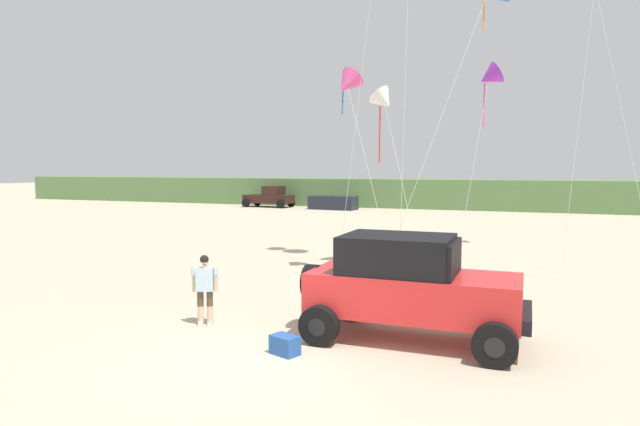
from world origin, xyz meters
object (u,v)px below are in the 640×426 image
Objects in this scene: distant_pickup at (270,197)px; kite_pink_ribbon at (489,77)px; jeep at (410,285)px; distant_sedan at (333,203)px; kite_orange_streamer at (347,84)px; cooler_box at (285,345)px; kite_yellow_diamond at (384,101)px; person_watching at (205,286)px.

kite_pink_ribbon is at bearing -50.94° from distant_pickup.
distant_pickup is 0.64× the size of kite_pink_ribbon.
jeep is 40.22m from distant_pickup.
distant_sedan is 30.29m from kite_orange_streamer.
distant_pickup is at bearing 137.44° from cooler_box.
jeep reaches higher than distant_sedan.
distant_pickup is at bearing 123.63° from kite_yellow_diamond.
jeep is 1.16× the size of distant_sedan.
kite_pink_ribbon is (0.92, 8.33, 5.57)m from jeep.
jeep is at bearing 61.07° from cooler_box.
jeep is 0.66× the size of kite_pink_ribbon.
person_watching is at bearing -65.98° from distant_pickup.
kite_orange_streamer is at bearing -65.13° from distant_sedan.
jeep is at bearing 7.36° from person_watching.
kite_pink_ribbon is (5.65, 8.94, 5.83)m from person_watching.
distant_pickup reaches higher than cooler_box.
cooler_box is at bearing -139.68° from jeep.
distant_pickup is at bearing 129.06° from kite_pink_ribbon.
jeep reaches higher than distant_pickup.
cooler_box is 0.08× the size of kite_orange_streamer.
kite_yellow_diamond is at bearing -56.37° from distant_pickup.
kite_orange_streamer is at bearing 79.36° from person_watching.
distant_pickup is at bearing 114.02° from person_watching.
kite_yellow_diamond is at bearing 76.12° from person_watching.
person_watching is 2.98× the size of cooler_box.
kite_orange_streamer reaches higher than cooler_box.
kite_orange_streamer is (1.27, 6.74, 5.53)m from person_watching.
distant_sedan is 28.93m from kite_yellow_diamond.
cooler_box is at bearing -86.98° from kite_yellow_diamond.
kite_pink_ribbon is (21.36, -26.31, 5.83)m from distant_pickup.
kite_orange_streamer is (10.43, -27.82, 5.87)m from distant_sedan.
distant_sedan is 0.60× the size of kite_orange_streamer.
kite_orange_streamer reaches higher than distant_pickup.
jeep is at bearing -60.60° from kite_orange_streamer.
kite_orange_streamer is (-1.34, 7.93, 6.28)m from cooler_box.
jeep reaches higher than cooler_box.
cooler_box is 40.79m from distant_pickup.
distant_pickup is 33.64m from kite_orange_streamer.
cooler_box is (-2.12, -1.80, -1.01)m from jeep.
kite_yellow_diamond is (-3.55, -0.46, -0.70)m from kite_pink_ribbon.
person_watching is 10.13m from kite_yellow_diamond.
jeep is at bearing -59.47° from distant_pickup.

